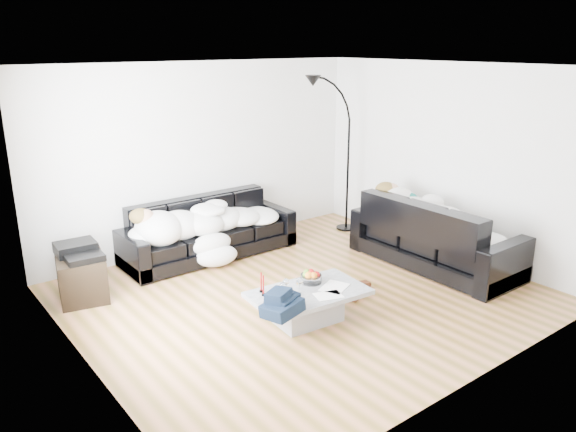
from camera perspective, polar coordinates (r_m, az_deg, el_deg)
ground at (r=6.64m, az=1.60°, el=-8.04°), size 5.00×5.00×0.00m
wall_back at (r=8.02m, az=-8.58°, el=6.02°), size 5.00×0.02×2.60m
wall_left at (r=5.06m, az=-20.79°, el=-1.62°), size 0.02×4.50×2.60m
wall_right at (r=7.98m, az=15.79°, el=5.50°), size 0.02×4.50×2.60m
ceiling at (r=6.01m, az=1.81°, el=14.97°), size 5.00×5.00×0.00m
sofa_back at (r=7.76m, az=-8.02°, el=-1.28°), size 2.40×0.83×0.79m
sofa_right at (r=7.59m, az=14.78°, el=-1.65°), size 0.96×2.23×0.90m
sleeper_back at (r=7.65m, az=-7.91°, el=0.26°), size 2.03×0.70×0.41m
sleeper_right at (r=7.53m, az=14.90°, el=-0.20°), size 0.81×1.91×0.47m
teal_cushion at (r=7.89m, az=10.73°, el=1.37°), size 0.42×0.38×0.20m
coffee_table at (r=5.98m, az=2.07°, el=-9.17°), size 1.27×0.81×0.35m
fruit_bowl at (r=6.08m, az=2.36°, el=-6.15°), size 0.26×0.26×0.14m
wine_glass_a at (r=5.83m, az=-0.21°, el=-7.12°), size 0.07×0.07×0.16m
wine_glass_b at (r=5.75m, az=-0.54°, el=-7.49°), size 0.07×0.07×0.15m
wine_glass_c at (r=5.80m, az=1.15°, el=-7.13°), size 0.09×0.09×0.18m
candle_left at (r=5.77m, az=-2.51°, el=-7.10°), size 0.05×0.05×0.22m
candle_right at (r=5.84m, az=-2.74°, el=-6.78°), size 0.05×0.05×0.22m
newspaper_a at (r=6.00m, az=4.74°, el=-7.19°), size 0.38×0.35×0.01m
newspaper_b at (r=5.81m, az=4.13°, el=-8.03°), size 0.33×0.28×0.01m
navy_jacket at (r=5.39m, az=-0.41°, el=-8.10°), size 0.48×0.45×0.19m
shoes at (r=6.70m, az=7.09°, el=-7.46°), size 0.48×0.37×0.10m
av_cabinet at (r=6.94m, az=-20.25°, el=-5.74°), size 0.66×0.83×0.51m
stereo at (r=6.83m, az=-20.52°, el=-3.26°), size 0.46×0.37×0.13m
floor_lamp at (r=8.69m, az=6.12°, el=5.35°), size 0.82×0.49×2.11m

